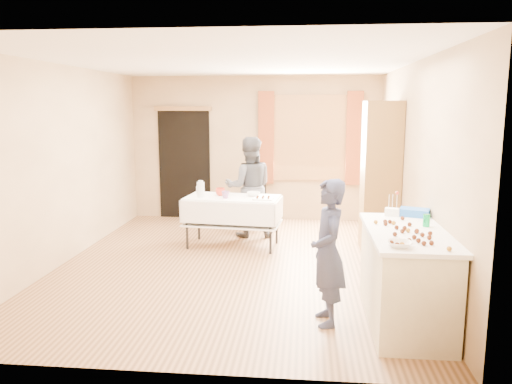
# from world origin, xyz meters

# --- Properties ---
(floor) EXTENTS (4.50, 5.50, 0.02)m
(floor) POSITION_xyz_m (0.00, 0.00, -0.01)
(floor) COLOR #9E7047
(floor) RESTS_ON ground
(ceiling) EXTENTS (4.50, 5.50, 0.02)m
(ceiling) POSITION_xyz_m (0.00, 0.00, 2.61)
(ceiling) COLOR white
(ceiling) RESTS_ON floor
(wall_back) EXTENTS (4.50, 0.02, 2.60)m
(wall_back) POSITION_xyz_m (0.00, 2.76, 1.30)
(wall_back) COLOR tan
(wall_back) RESTS_ON floor
(wall_front) EXTENTS (4.50, 0.02, 2.60)m
(wall_front) POSITION_xyz_m (0.00, -2.76, 1.30)
(wall_front) COLOR tan
(wall_front) RESTS_ON floor
(wall_left) EXTENTS (0.02, 5.50, 2.60)m
(wall_left) POSITION_xyz_m (-2.26, 0.00, 1.30)
(wall_left) COLOR tan
(wall_left) RESTS_ON floor
(wall_right) EXTENTS (0.02, 5.50, 2.60)m
(wall_right) POSITION_xyz_m (2.26, 0.00, 1.30)
(wall_right) COLOR tan
(wall_right) RESTS_ON floor
(window_frame) EXTENTS (1.32, 0.06, 1.52)m
(window_frame) POSITION_xyz_m (1.00, 2.72, 1.50)
(window_frame) COLOR olive
(window_frame) RESTS_ON wall_back
(window_pane) EXTENTS (1.20, 0.02, 1.40)m
(window_pane) POSITION_xyz_m (1.00, 2.71, 1.50)
(window_pane) COLOR white
(window_pane) RESTS_ON wall_back
(curtain_left) EXTENTS (0.28, 0.06, 1.65)m
(curtain_left) POSITION_xyz_m (0.22, 2.67, 1.50)
(curtain_left) COLOR brown
(curtain_left) RESTS_ON wall_back
(curtain_right) EXTENTS (0.28, 0.06, 1.65)m
(curtain_right) POSITION_xyz_m (1.78, 2.67, 1.50)
(curtain_right) COLOR brown
(curtain_right) RESTS_ON wall_back
(doorway) EXTENTS (0.95, 0.04, 2.00)m
(doorway) POSITION_xyz_m (-1.30, 2.73, 1.00)
(doorway) COLOR black
(doorway) RESTS_ON floor
(door_lintel) EXTENTS (1.05, 0.06, 0.08)m
(door_lintel) POSITION_xyz_m (-1.30, 2.70, 2.02)
(door_lintel) COLOR olive
(door_lintel) RESTS_ON wall_back
(cabinet) EXTENTS (0.50, 0.60, 2.14)m
(cabinet) POSITION_xyz_m (1.99, 0.87, 1.07)
(cabinet) COLOR brown
(cabinet) RESTS_ON floor
(counter) EXTENTS (0.73, 1.53, 0.91)m
(counter) POSITION_xyz_m (1.89, -1.61, 0.45)
(counter) COLOR beige
(counter) RESTS_ON floor
(party_table) EXTENTS (1.46, 0.85, 0.75)m
(party_table) POSITION_xyz_m (-0.13, 0.85, 0.45)
(party_table) COLOR black
(party_table) RESTS_ON floor
(chair) EXTENTS (0.48, 0.48, 0.98)m
(chair) POSITION_xyz_m (0.09, 2.00, 0.29)
(chair) COLOR black
(chair) RESTS_ON floor
(girl) EXTENTS (0.62, 0.49, 1.40)m
(girl) POSITION_xyz_m (1.15, -1.70, 0.70)
(girl) COLOR #232849
(girl) RESTS_ON floor
(woman) EXTENTS (0.97, 0.85, 1.59)m
(woman) POSITION_xyz_m (0.05, 1.48, 0.80)
(woman) COLOR black
(woman) RESTS_ON floor
(soda_can) EXTENTS (0.07, 0.07, 0.12)m
(soda_can) POSITION_xyz_m (2.10, -1.43, 0.97)
(soda_can) COLOR #099441
(soda_can) RESTS_ON counter
(mixing_bowl) EXTENTS (0.26, 0.26, 0.05)m
(mixing_bowl) POSITION_xyz_m (1.71, -2.19, 0.93)
(mixing_bowl) COLOR white
(mixing_bowl) RESTS_ON counter
(foam_block) EXTENTS (0.17, 0.14, 0.08)m
(foam_block) POSITION_xyz_m (1.86, -0.97, 0.95)
(foam_block) COLOR white
(foam_block) RESTS_ON counter
(blue_basket) EXTENTS (0.35, 0.29, 0.08)m
(blue_basket) POSITION_xyz_m (2.09, -0.96, 0.95)
(blue_basket) COLOR blue
(blue_basket) RESTS_ON counter
(pitcher) EXTENTS (0.13, 0.13, 0.22)m
(pitcher) POSITION_xyz_m (-0.59, 0.79, 0.86)
(pitcher) COLOR silver
(pitcher) RESTS_ON party_table
(cup_red) EXTENTS (0.16, 0.16, 0.11)m
(cup_red) POSITION_xyz_m (-0.32, 0.93, 0.81)
(cup_red) COLOR red
(cup_red) RESTS_ON party_table
(cup_rainbow) EXTENTS (0.17, 0.17, 0.11)m
(cup_rainbow) POSITION_xyz_m (-0.21, 0.71, 0.80)
(cup_rainbow) COLOR red
(cup_rainbow) RESTS_ON party_table
(small_bowl) EXTENTS (0.28, 0.28, 0.06)m
(small_bowl) POSITION_xyz_m (0.17, 0.95, 0.78)
(small_bowl) COLOR white
(small_bowl) RESTS_ON party_table
(pastry_tray) EXTENTS (0.30, 0.23, 0.02)m
(pastry_tray) POSITION_xyz_m (0.34, 0.68, 0.76)
(pastry_tray) COLOR white
(pastry_tray) RESTS_ON party_table
(bottle) EXTENTS (0.09, 0.09, 0.16)m
(bottle) POSITION_xyz_m (-0.69, 1.11, 0.83)
(bottle) COLOR white
(bottle) RESTS_ON party_table
(cake_balls) EXTENTS (0.50, 1.14, 0.04)m
(cake_balls) POSITION_xyz_m (1.85, -1.77, 0.93)
(cake_balls) COLOR #3F2314
(cake_balls) RESTS_ON counter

